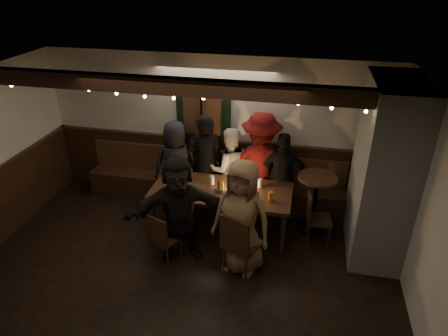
% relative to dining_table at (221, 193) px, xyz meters
% --- Properties ---
extents(room, '(6.02, 5.01, 2.62)m').
position_rel_dining_table_xyz_m(room, '(0.73, 0.02, 0.37)').
color(room, black).
rests_on(room, ground).
extents(dining_table, '(2.17, 0.93, 0.94)m').
position_rel_dining_table_xyz_m(dining_table, '(0.00, 0.00, 0.00)').
color(dining_table, black).
rests_on(dining_table, ground).
extents(chair_near_left, '(0.48, 0.48, 0.82)m').
position_rel_dining_table_xyz_m(chair_near_left, '(-0.66, -0.93, -0.25)').
color(chair_near_left, black).
rests_on(chair_near_left, ground).
extents(chair_near_right, '(0.58, 0.58, 0.98)m').
position_rel_dining_table_xyz_m(chair_near_right, '(0.45, -0.94, -0.16)').
color(chair_near_right, black).
rests_on(chair_near_right, ground).
extents(chair_end, '(0.41, 0.41, 0.84)m').
position_rel_dining_table_xyz_m(chair_end, '(1.45, 0.06, -0.24)').
color(chair_end, black).
rests_on(chair_end, ground).
extents(high_top, '(0.61, 0.61, 0.98)m').
position_rel_dining_table_xyz_m(high_top, '(1.45, 0.36, -0.09)').
color(high_top, black).
rests_on(high_top, ground).
extents(person_a, '(0.90, 0.74, 1.59)m').
position_rel_dining_table_xyz_m(person_a, '(-0.93, 0.62, 0.08)').
color(person_a, black).
rests_on(person_a, ground).
extents(person_b, '(0.69, 0.52, 1.73)m').
position_rel_dining_table_xyz_m(person_b, '(-0.43, 0.69, 0.16)').
color(person_b, black).
rests_on(person_b, ground).
extents(person_c, '(0.89, 0.80, 1.49)m').
position_rel_dining_table_xyz_m(person_c, '(-0.02, 0.76, 0.04)').
color(person_c, silver).
rests_on(person_c, ground).
extents(person_d, '(1.18, 0.70, 1.79)m').
position_rel_dining_table_xyz_m(person_d, '(0.51, 0.78, 0.19)').
color(person_d, '#510C0D').
rests_on(person_d, ground).
extents(person_e, '(0.90, 0.39, 1.52)m').
position_rel_dining_table_xyz_m(person_e, '(0.89, 0.65, 0.05)').
color(person_e, black).
rests_on(person_e, ground).
extents(person_f, '(1.58, 0.98, 1.62)m').
position_rel_dining_table_xyz_m(person_f, '(-0.45, -0.71, 0.10)').
color(person_f, black).
rests_on(person_f, ground).
extents(person_g, '(0.93, 0.72, 1.70)m').
position_rel_dining_table_xyz_m(person_g, '(0.46, -0.79, 0.14)').
color(person_g, olive).
rests_on(person_g, ground).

